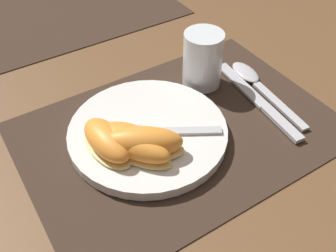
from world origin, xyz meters
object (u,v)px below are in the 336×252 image
Objects in this scene: citrus_wedge_1 at (128,141)px; citrus_wedge_3 at (141,143)px; plate at (148,132)px; citrus_wedge_0 at (107,141)px; knife at (259,101)px; juice_glass at (202,62)px; fork at (147,132)px; spoon at (254,80)px; citrus_wedge_2 at (131,145)px.

citrus_wedge_3 reaches higher than citrus_wedge_1.
plate is 0.07m from citrus_wedge_0.
knife is 0.23m from citrus_wedge_3.
juice_glass is 0.11m from knife.
citrus_wedge_0 is at bearing 178.16° from fork.
plate is 0.05m from citrus_wedge_1.
citrus_wedge_1 is (-0.27, -0.04, 0.03)m from spoon.
spoon is at bearing 4.19° from citrus_wedge_0.
plate is 1.21× the size of spoon.
citrus_wedge_1 is (-0.04, -0.01, 0.01)m from fork.
citrus_wedge_1 is at bearing -160.44° from fork.
citrus_wedge_2 is 1.04× the size of citrus_wedge_3.
citrus_wedge_0 reaches higher than plate.
spoon reaches higher than knife.
plate is 1.82× the size of citrus_wedge_2.
citrus_wedge_0 is at bearing 140.02° from citrus_wedge_3.
plate is at bearing -176.11° from spoon.
citrus_wedge_0 is (-0.26, 0.02, 0.03)m from knife.
plate is 0.05m from citrus_wedge_3.
juice_glass is 0.49× the size of spoon.
juice_glass is at bearing 117.06° from knife.
citrus_wedge_0 is (-0.07, -0.01, 0.02)m from plate.
juice_glass is at bearing 24.65° from citrus_wedge_1.
fork is 0.04m from citrus_wedge_1.
knife is 1.74× the size of citrus_wedge_3.
citrus_wedge_3 is (0.01, -0.01, 0.00)m from citrus_wedge_2.
citrus_wedge_3 reaches higher than citrus_wedge_2.
knife is 1.28× the size of fork.
spoon is (0.22, 0.02, -0.00)m from plate.
citrus_wedge_1 is 0.92× the size of citrus_wedge_3.
spoon is (0.03, 0.04, 0.00)m from knife.
knife is at bearing -8.71° from plate.
spoon is 0.29m from citrus_wedge_0.
citrus_wedge_1 reaches higher than knife.
plate is 2.47× the size of juice_glass.
knife is at bearing -6.19° from fork.
plate is 1.89× the size of citrus_wedge_3.
juice_glass reaches higher than plate.
citrus_wedge_2 is 0.01m from citrus_wedge_3.
juice_glass is 0.93× the size of citrus_wedge_0.
citrus_wedge_1 reaches higher than fork.
juice_glass is 0.76× the size of citrus_wedge_3.
citrus_wedge_1 is at bearing -153.55° from plate.
citrus_wedge_1 is at bearing -32.66° from citrus_wedge_0.
plate is 1.38× the size of fork.
citrus_wedge_3 is (-0.25, -0.05, 0.03)m from spoon.
citrus_wedge_2 is at bearing -179.99° from knife.
spoon is at bearing 3.89° from plate.
fork is 0.06m from citrus_wedge_0.
citrus_wedge_1 is (-0.24, 0.01, 0.03)m from knife.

